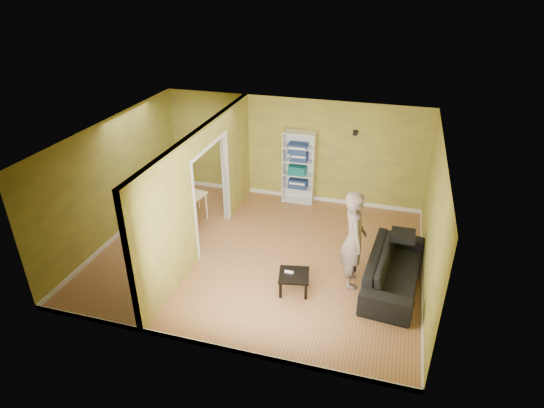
{
  "coord_description": "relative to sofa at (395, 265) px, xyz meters",
  "views": [
    {
      "loc": [
        2.42,
        -7.55,
        5.34
      ],
      "look_at": [
        0.2,
        0.2,
        1.1
      ],
      "focal_mm": 30.0,
      "sensor_mm": 36.0,
      "label": 1
    }
  ],
  "objects": [
    {
      "name": "paper_box_navy_c",
      "position": [
        -2.52,
        2.84,
        1.02
      ],
      "size": [
        0.46,
        0.3,
        0.24
      ],
      "primitive_type": "cube",
      "color": "#1B2649",
      "rests_on": "bookshelf"
    },
    {
      "name": "paper_box_teal",
      "position": [
        -2.52,
        2.84,
        0.42
      ],
      "size": [
        0.43,
        0.28,
        0.22
      ],
      "primitive_type": "cube",
      "color": "#107979",
      "rests_on": "bookshelf"
    },
    {
      "name": "room_shell",
      "position": [
        -2.7,
        0.29,
        0.86
      ],
      "size": [
        6.5,
        6.5,
        6.5
      ],
      "color": "#BA6A49",
      "rests_on": "ground"
    },
    {
      "name": "game_controller",
      "position": [
        -1.84,
        -0.68,
        -0.06
      ],
      "size": [
        0.16,
        0.04,
        0.03
      ],
      "primitive_type": "cube",
      "color": "white",
      "rests_on": "coffee_table"
    },
    {
      "name": "chair_far",
      "position": [
        -4.93,
        1.66,
        0.05
      ],
      "size": [
        0.51,
        0.51,
        0.98
      ],
      "primitive_type": null,
      "rotation": [
        0.0,
        0.0,
        3.0
      ],
      "color": "tan",
      "rests_on": "ground"
    },
    {
      "name": "coffee_table",
      "position": [
        -1.74,
        -0.7,
        -0.13
      ],
      "size": [
        0.55,
        0.55,
        0.36
      ],
      "rotation": [
        0.0,
        0.0,
        0.19
      ],
      "color": "black",
      "rests_on": "ground"
    },
    {
      "name": "chair_left",
      "position": [
        -5.7,
        1.2,
        0.05
      ],
      "size": [
        0.58,
        0.58,
        0.99
      ],
      "primitive_type": null,
      "rotation": [
        0.0,
        0.0,
        -1.21
      ],
      "color": "tan",
      "rests_on": "ground"
    },
    {
      "name": "person",
      "position": [
        -0.77,
        -0.17,
        0.68
      ],
      "size": [
        0.95,
        0.83,
        2.25
      ],
      "primitive_type": "imported",
      "rotation": [
        0.0,
        0.0,
        1.83
      ],
      "color": "slate",
      "rests_on": "ground"
    },
    {
      "name": "paper_box_navy_a",
      "position": [
        -2.49,
        2.84,
        0.06
      ],
      "size": [
        0.45,
        0.29,
        0.23
      ],
      "primitive_type": "cube",
      "color": "#121847",
      "rests_on": "bookshelf"
    },
    {
      "name": "sofa",
      "position": [
        0.0,
        0.0,
        0.0
      ],
      "size": [
        2.4,
        1.2,
        0.89
      ],
      "primitive_type": "imported",
      "rotation": [
        0.0,
        0.0,
        1.48
      ],
      "color": "black",
      "rests_on": "ground"
    },
    {
      "name": "partition",
      "position": [
        -3.9,
        0.29,
        0.86
      ],
      "size": [
        0.22,
        5.5,
        2.6
      ],
      "primitive_type": null,
      "color": "gold",
      "rests_on": "ground"
    },
    {
      "name": "dining_table",
      "position": [
        -4.92,
        1.13,
        0.18
      ],
      "size": [
        1.12,
        0.74,
        0.7
      ],
      "rotation": [
        0.0,
        0.0,
        -0.17
      ],
      "color": "beige",
      "rests_on": "ground"
    },
    {
      "name": "wall_speaker",
      "position": [
        -1.2,
        2.98,
        1.46
      ],
      "size": [
        0.1,
        0.1,
        0.1
      ],
      "primitive_type": "cube",
      "color": "black",
      "rests_on": "room_shell"
    },
    {
      "name": "chair_near",
      "position": [
        -4.83,
        0.51,
        0.05
      ],
      "size": [
        0.47,
        0.47,
        0.98
      ],
      "primitive_type": null,
      "rotation": [
        0.0,
        0.0,
        0.05
      ],
      "color": "tan",
      "rests_on": "ground"
    },
    {
      "name": "bookshelf",
      "position": [
        -2.49,
        2.89,
        0.48
      ],
      "size": [
        0.78,
        0.34,
        1.84
      ],
      "color": "white",
      "rests_on": "ground"
    },
    {
      "name": "paper_box_navy_b",
      "position": [
        -2.48,
        2.84,
        0.77
      ],
      "size": [
        0.4,
        0.26,
        0.21
      ],
      "primitive_type": "cube",
      "color": "#102547",
      "rests_on": "bookshelf"
    }
  ]
}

